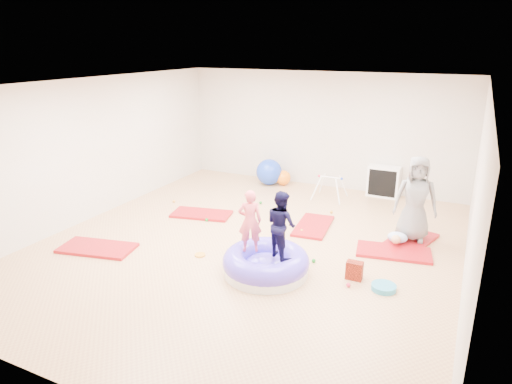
% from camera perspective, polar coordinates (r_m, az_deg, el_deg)
% --- Properties ---
extents(room, '(7.01, 8.01, 2.81)m').
position_cam_1_polar(room, '(7.71, -0.97, 2.91)').
color(room, tan).
rests_on(room, ground).
extents(gym_mat_front_left, '(1.39, 0.90, 0.05)m').
position_cam_1_polar(gym_mat_front_left, '(8.46, -19.22, -6.63)').
color(gym_mat_front_left, '#B30926').
rests_on(gym_mat_front_left, ground).
extents(gym_mat_mid_left, '(1.32, 0.85, 0.05)m').
position_cam_1_polar(gym_mat_mid_left, '(9.60, -6.82, -2.74)').
color(gym_mat_mid_left, '#B30926').
rests_on(gym_mat_mid_left, ground).
extents(gym_mat_center_back, '(0.72, 1.26, 0.05)m').
position_cam_1_polar(gym_mat_center_back, '(9.00, 7.17, -4.22)').
color(gym_mat_center_back, '#B30926').
rests_on(gym_mat_center_back, ground).
extents(gym_mat_right, '(1.32, 0.82, 0.05)m').
position_cam_1_polar(gym_mat_right, '(8.20, 16.82, -7.20)').
color(gym_mat_right, '#B30926').
rests_on(gym_mat_right, ground).
extents(gym_mat_rear_right, '(0.95, 1.38, 0.05)m').
position_cam_1_polar(gym_mat_rear_right, '(8.71, 18.59, -5.85)').
color(gym_mat_rear_right, '#B30926').
rests_on(gym_mat_rear_right, ground).
extents(inflatable_cushion, '(1.35, 1.35, 0.43)m').
position_cam_1_polar(inflatable_cushion, '(7.16, 1.24, -8.96)').
color(inflatable_cushion, white).
rests_on(inflatable_cushion, ground).
extents(child_pink, '(0.43, 0.38, 0.99)m').
position_cam_1_polar(child_pink, '(6.95, -0.77, -3.26)').
color(child_pink, '#EA525C').
rests_on(child_pink, inflatable_cushion).
extents(child_navy, '(0.63, 0.60, 1.04)m').
position_cam_1_polar(child_navy, '(6.78, 3.17, -3.66)').
color(child_navy, black).
rests_on(child_navy, inflatable_cushion).
extents(adult_caregiver, '(0.83, 0.62, 1.53)m').
position_cam_1_polar(adult_caregiver, '(8.49, 19.33, -0.81)').
color(adult_caregiver, slate).
rests_on(adult_caregiver, gym_mat_rear_right).
extents(infant, '(0.35, 0.35, 0.20)m').
position_cam_1_polar(infant, '(8.45, 17.23, -5.49)').
color(infant, '#ACC5F2').
rests_on(infant, gym_mat_rear_right).
extents(ball_pit_balls, '(4.59, 2.92, 0.07)m').
position_cam_1_polar(ball_pit_balls, '(8.89, 1.86, -4.30)').
color(ball_pit_balls, '#147C1E').
rests_on(ball_pit_balls, ground).
extents(exercise_ball_blue, '(0.65, 0.65, 0.65)m').
position_cam_1_polar(exercise_ball_blue, '(11.53, 1.65, 2.53)').
color(exercise_ball_blue, blue).
rests_on(exercise_ball_blue, ground).
extents(exercise_ball_orange, '(0.38, 0.38, 0.38)m').
position_cam_1_polar(exercise_ball_orange, '(11.53, 3.41, 1.79)').
color(exercise_ball_orange, orange).
rests_on(exercise_ball_orange, ground).
extents(infant_play_gym, '(0.71, 0.67, 0.54)m').
position_cam_1_polar(infant_play_gym, '(10.52, 9.23, 0.97)').
color(infant_play_gym, white).
rests_on(infant_play_gym, ground).
extents(cube_shelf, '(0.72, 0.35, 0.72)m').
position_cam_1_polar(cube_shelf, '(11.02, 15.64, 1.28)').
color(cube_shelf, white).
rests_on(cube_shelf, ground).
extents(balance_disc, '(0.36, 0.36, 0.08)m').
position_cam_1_polar(balance_disc, '(7.03, 15.67, -11.40)').
color(balance_disc, teal).
rests_on(balance_disc, ground).
extents(backpack, '(0.25, 0.16, 0.28)m').
position_cam_1_polar(backpack, '(7.17, 12.19, -9.57)').
color(backpack, red).
rests_on(backpack, ground).
extents(yellow_toy, '(0.18, 0.18, 0.03)m').
position_cam_1_polar(yellow_toy, '(7.84, -7.01, -7.81)').
color(yellow_toy, gold).
rests_on(yellow_toy, ground).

